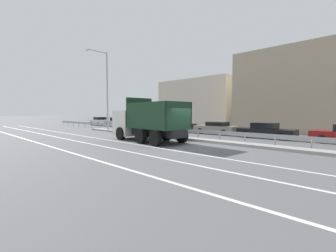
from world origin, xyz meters
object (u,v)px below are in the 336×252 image
Objects in this scene: dump_truck at (142,125)px; parked_car_3 at (176,125)px; parked_car_4 at (217,128)px; parked_car_5 at (266,130)px; street_lamp_0 at (106,87)px; parked_car_0 at (100,121)px; parked_car_1 at (118,122)px; parked_car_2 at (144,124)px; median_road_sign at (157,122)px.

dump_truck is 1.50× the size of parked_car_3.
parked_car_5 is at bearing -92.76° from parked_car_4.
parked_car_0 is (-11.62, 5.61, -4.40)m from street_lamp_0.
parked_car_1 is 6.61m from parked_car_2.
parked_car_3 is 10.31m from parked_car_5.
dump_truck is at bearing -128.52° from parked_car_2.
street_lamp_0 reaches higher than parked_car_4.
parked_car_4 is (2.84, 5.65, -0.63)m from median_road_sign.
median_road_sign reaches higher than parked_car_3.
parked_car_1 reaches higher than parked_car_0.
dump_truck reaches higher than parked_car_4.
parked_car_2 is (-9.56, 8.25, -0.60)m from dump_truck.
street_lamp_0 is (-9.56, 2.46, 3.90)m from dump_truck.
dump_truck is 1.45× the size of parked_car_1.
parked_car_0 reaches higher than parked_car_4.
parked_car_4 is at bearing 28.11° from street_lamp_0.
parked_car_1 is at bearing -91.77° from parked_car_5.
street_lamp_0 is at bearing 79.93° from dump_truck.
parked_car_0 is at bearing 154.22° from street_lamp_0.
parked_car_2 is at bearing 89.63° from parked_car_4.
street_lamp_0 reaches higher than parked_car_3.
parked_car_5 reaches higher than parked_car_4.
parked_car_2 is at bearing 146.82° from median_road_sign.
median_road_sign is 0.50× the size of parked_car_5.
dump_truck is 1.83× the size of parked_car_0.
parked_car_2 is 0.95× the size of parked_car_3.
parked_car_0 is at bearing -89.57° from parked_car_3.
dump_truck reaches higher than parked_car_2.
street_lamp_0 is (-8.35, -0.33, 3.84)m from median_road_sign.
street_lamp_0 is 1.87× the size of parked_car_1.
dump_truck is at bearing 24.60° from parked_car_3.
parked_car_5 is (16.17, 5.85, -4.45)m from street_lamp_0.
median_road_sign is 10.00m from parked_car_2.
parked_car_0 is at bearing -91.08° from parked_car_5.
street_lamp_0 is at bearing -177.67° from parked_car_2.
parked_car_5 is (10.31, 0.17, -0.06)m from parked_car_3.
dump_truck is 12.64m from parked_car_2.
parked_car_3 is at bearing 91.84° from parked_car_4.
parked_car_2 is (6.61, -0.13, -0.10)m from parked_car_1.
parked_car_4 is (11.20, 0.19, 0.03)m from parked_car_2.
dump_truck is at bearing -40.08° from parked_car_5.
median_road_sign is at bearing 27.74° from dump_truck.
parked_car_4 is at bearing -93.03° from parked_car_5.
street_lamp_0 is 9.27m from parked_car_3.
parked_car_3 reaches higher than parked_car_0.
parked_car_3 is at bearing -89.05° from parked_car_0.
street_lamp_0 is at bearing -71.68° from parked_car_5.
median_road_sign is (-1.21, 2.79, 0.05)m from dump_truck.
parked_car_2 is 0.97× the size of parked_car_5.
parked_car_5 is at bearing -94.81° from parked_car_1.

